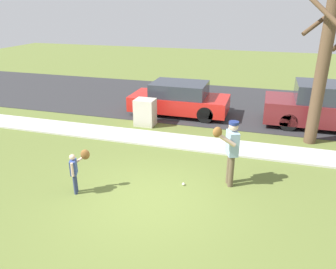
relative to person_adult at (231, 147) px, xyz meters
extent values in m
plane|color=olive|center=(-1.75, 2.23, -1.07)|extent=(48.00, 48.00, 0.00)
cube|color=beige|center=(-1.75, 2.33, -1.04)|extent=(36.00, 1.20, 0.06)
cube|color=#2D2D30|center=(-1.75, 7.33, -1.06)|extent=(36.00, 6.80, 0.02)
cylinder|color=brown|center=(0.06, -0.05, -0.64)|extent=(0.14, 0.14, 0.85)
cylinder|color=brown|center=(0.00, 0.11, -0.64)|extent=(0.14, 0.14, 0.85)
cube|color=#8CADC6|center=(0.03, 0.03, 0.09)|extent=(0.37, 0.47, 0.61)
sphere|color=beige|center=(0.03, 0.03, 0.52)|extent=(0.23, 0.23, 0.23)
cylinder|color=navy|center=(0.03, 0.03, 0.61)|extent=(0.24, 0.24, 0.07)
cylinder|color=beige|center=(-0.11, -0.30, 0.30)|extent=(0.52, 0.29, 0.41)
ellipsoid|color=brown|center=(-0.29, -0.38, 0.49)|extent=(0.26, 0.21, 0.26)
cylinder|color=beige|center=(-0.07, 0.27, 0.10)|extent=(0.10, 0.10, 0.57)
cylinder|color=navy|center=(-3.54, -1.39, -0.81)|extent=(0.08, 0.08, 0.52)
cylinder|color=navy|center=(-3.50, -1.48, -0.81)|extent=(0.08, 0.08, 0.52)
cube|color=#33478C|center=(-3.52, -1.44, -0.37)|extent=(0.23, 0.28, 0.37)
sphere|color=beige|center=(-3.52, -1.44, -0.10)|extent=(0.14, 0.14, 0.14)
cylinder|color=beige|center=(-3.44, -1.23, -0.24)|extent=(0.32, 0.18, 0.25)
ellipsoid|color=brown|center=(-3.33, -1.19, -0.12)|extent=(0.26, 0.21, 0.26)
cylinder|color=beige|center=(-3.46, -1.58, -0.36)|extent=(0.06, 0.06, 0.35)
sphere|color=white|center=(-1.08, -0.35, -1.03)|extent=(0.07, 0.07, 0.07)
cube|color=beige|center=(-3.56, 3.59, -0.57)|extent=(0.74, 0.62, 1.01)
cylinder|color=brown|center=(2.29, 3.57, 1.55)|extent=(0.38, 0.38, 5.24)
cylinder|color=brown|center=(2.06, 3.97, 2.75)|extent=(1.05, 0.69, 0.86)
cylinder|color=brown|center=(1.88, 3.10, 3.17)|extent=(1.26, 1.12, 1.14)
cube|color=red|center=(-2.66, 5.22, -0.58)|extent=(4.00, 1.75, 0.60)
cube|color=#2D333D|center=(-2.66, 5.22, 0.00)|extent=(2.20, 1.61, 0.55)
cylinder|color=black|center=(-3.90, 4.45, -0.73)|extent=(0.64, 0.22, 0.64)
cylinder|color=black|center=(-3.90, 5.98, -0.73)|extent=(0.64, 0.22, 0.64)
cylinder|color=black|center=(-1.42, 4.45, -0.73)|extent=(0.64, 0.22, 0.64)
cylinder|color=black|center=(-1.42, 5.98, -0.73)|extent=(0.64, 0.22, 0.64)
cube|color=maroon|center=(3.08, 5.32, -0.48)|extent=(4.70, 1.90, 0.80)
cube|color=#2D333D|center=(3.08, 5.32, 0.25)|extent=(2.59, 1.75, 0.65)
cylinder|color=black|center=(1.63, 4.48, -0.73)|extent=(0.64, 0.22, 0.64)
cylinder|color=black|center=(1.63, 6.16, -0.73)|extent=(0.64, 0.22, 0.64)
camera|label=1|loc=(0.60, -7.43, 3.26)|focal=34.95mm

